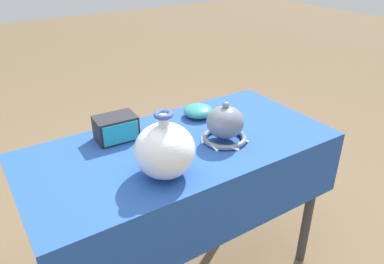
# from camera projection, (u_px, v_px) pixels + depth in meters

# --- Properties ---
(display_table) EXTENTS (1.26, 0.62, 0.74)m
(display_table) POSITION_uv_depth(u_px,v_px,m) (183.00, 164.00, 1.53)
(display_table) COLOR #38383D
(display_table) RESTS_ON ground_plane
(vase_tall_bulbous) EXTENTS (0.21, 0.21, 0.24)m
(vase_tall_bulbous) POSITION_uv_depth(u_px,v_px,m) (165.00, 150.00, 1.26)
(vase_tall_bulbous) COLOR white
(vase_tall_bulbous) RESTS_ON display_table
(vase_dome_bell) EXTENTS (0.19, 0.20, 0.17)m
(vase_dome_bell) POSITION_uv_depth(u_px,v_px,m) (225.00, 125.00, 1.49)
(vase_dome_bell) COLOR slate
(vase_dome_bell) RESTS_ON display_table
(mosaic_tile_box) EXTENTS (0.17, 0.12, 0.10)m
(mosaic_tile_box) POSITION_uv_depth(u_px,v_px,m) (116.00, 128.00, 1.51)
(mosaic_tile_box) COLOR #232328
(mosaic_tile_box) RESTS_ON display_table
(bowl_shallow_teal) EXTENTS (0.14, 0.14, 0.06)m
(bowl_shallow_teal) POSITION_uv_depth(u_px,v_px,m) (198.00, 111.00, 1.71)
(bowl_shallow_teal) COLOR teal
(bowl_shallow_teal) RESTS_ON display_table
(pot_squat_terracotta) EXTENTS (0.12, 0.12, 0.05)m
(pot_squat_terracotta) POSITION_uv_depth(u_px,v_px,m) (164.00, 140.00, 1.48)
(pot_squat_terracotta) COLOR #BC6642
(pot_squat_terracotta) RESTS_ON display_table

